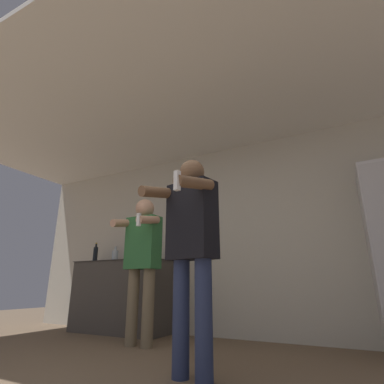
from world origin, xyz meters
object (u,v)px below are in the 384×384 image
bottle_amber_bourbon (138,251)px  person_man_side (142,255)px  bottle_tall_gin (115,255)px  bottle_red_label (95,254)px  person_woman_foreground (191,240)px

bottle_amber_bourbon → person_man_side: 0.87m
bottle_tall_gin → bottle_red_label: bottle_red_label is taller
person_woman_foreground → bottle_amber_bourbon: bearing=138.5°
bottle_amber_bourbon → person_woman_foreground: (1.63, -1.44, -0.13)m
bottle_tall_gin → person_man_side: (0.98, -0.64, -0.09)m
person_woman_foreground → person_man_side: person_man_side is taller
bottle_red_label → person_woman_foreground: bearing=-30.5°
bottle_tall_gin → person_woman_foreground: (2.05, -1.44, -0.09)m
bottle_red_label → person_woman_foreground: size_ratio=0.19×
bottle_tall_gin → bottle_amber_bourbon: size_ratio=0.69×
bottle_red_label → bottle_tall_gin: bearing=0.0°
person_man_side → person_woman_foreground: bearing=-37.1°
bottle_red_label → bottle_amber_bourbon: bearing=0.0°
bottle_tall_gin → person_man_side: person_man_side is taller
person_woman_foreground → bottle_red_label: bearing=149.5°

